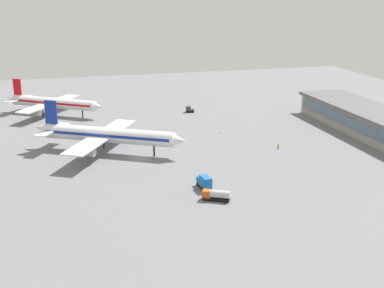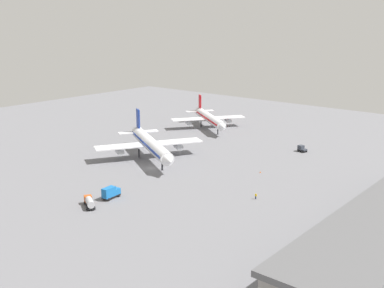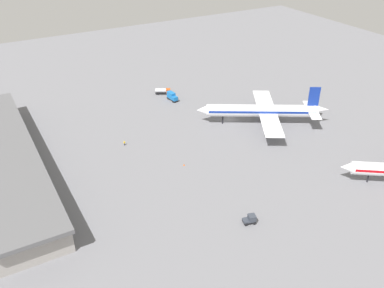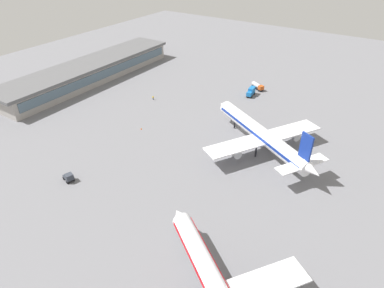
{
  "view_description": "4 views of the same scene",
  "coord_description": "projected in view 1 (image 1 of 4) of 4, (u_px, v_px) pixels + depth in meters",
  "views": [
    {
      "loc": [
        -136.64,
        22.6,
        46.45
      ],
      "look_at": [
        3.05,
        -15.86,
        2.17
      ],
      "focal_mm": 48.36,
      "sensor_mm": 36.0,
      "label": 1
    },
    {
      "loc": [
        -106.11,
        -106.51,
        46.8
      ],
      "look_at": [
        19.58,
        -1.33,
        4.64
      ],
      "focal_mm": 45.0,
      "sensor_mm": 36.0,
      "label": 2
    },
    {
      "loc": [
        115.07,
        -80.95,
        70.93
      ],
      "look_at": [
        12.07,
        -23.1,
        2.13
      ],
      "focal_mm": 39.3,
      "sensor_mm": 36.0,
      "label": 3
    },
    {
      "loc": [
        91.95,
        38.5,
        56.57
      ],
      "look_at": [
        20.83,
        -8.37,
        2.57
      ],
      "focal_mm": 31.61,
      "sensor_mm": 36.0,
      "label": 4
    }
  ],
  "objects": [
    {
      "name": "airplane_taxiing",
      "position": [
        106.0,
        135.0,
        149.52
      ],
      "size": [
        35.91,
        42.88,
        14.47
      ],
      "rotation": [
        0.0,
        0.0,
        4.18
      ],
      "color": "white",
      "rests_on": "ground"
    },
    {
      "name": "airplane_at_gate",
      "position": [
        52.0,
        103.0,
        193.77
      ],
      "size": [
        30.48,
        36.06,
        12.75
      ],
      "rotation": [
        0.0,
        0.0,
        4.1
      ],
      "color": "white",
      "rests_on": "ground"
    },
    {
      "name": "safety_cone_near_gate",
      "position": [
        220.0,
        132.0,
        170.47
      ],
      "size": [
        0.44,
        0.44,
        0.6
      ],
      "primitive_type": "cone",
      "color": "#EA590C",
      "rests_on": "ground"
    },
    {
      "name": "ground",
      "position": [
        141.0,
        159.0,
        145.3
      ],
      "size": [
        288.0,
        288.0,
        0.0
      ],
      "primitive_type": "plane",
      "color": "slate"
    },
    {
      "name": "fuel_truck",
      "position": [
        216.0,
        195.0,
        116.61
      ],
      "size": [
        4.76,
        6.42,
        2.5
      ],
      "rotation": [
        0.0,
        0.0,
        1.05
      ],
      "color": "black",
      "rests_on": "ground"
    },
    {
      "name": "catering_truck",
      "position": [
        205.0,
        182.0,
        123.4
      ],
      "size": [
        5.75,
        2.63,
        3.3
      ],
      "rotation": [
        0.0,
        0.0,
        0.09
      ],
      "color": "black",
      "rests_on": "ground"
    },
    {
      "name": "ground_crew_worker",
      "position": [
        278.0,
        146.0,
        154.26
      ],
      "size": [
        0.42,
        0.58,
        1.67
      ],
      "rotation": [
        0.0,
        0.0,
        3.26
      ],
      "color": "#1E2338",
      "rests_on": "ground"
    },
    {
      "name": "baggage_tug",
      "position": [
        189.0,
        109.0,
        198.84
      ],
      "size": [
        2.94,
        3.59,
        2.3
      ],
      "rotation": [
        0.0,
        0.0,
        1.3
      ],
      "color": "black",
      "rests_on": "ground"
    }
  ]
}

